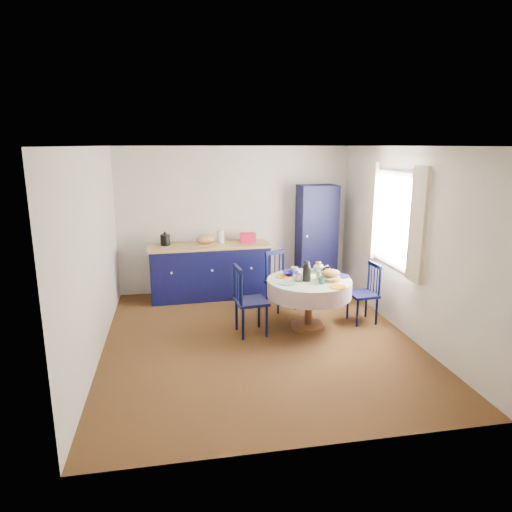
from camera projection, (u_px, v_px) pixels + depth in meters
The scene contains 17 objects.
floor at pixel (259, 340), 6.04m from camera, with size 4.50×4.50×0.00m, color black.
ceiling at pixel (259, 146), 5.45m from camera, with size 4.50×4.50×0.00m, color white.
wall_back at pixel (235, 220), 7.90m from camera, with size 4.00×0.02×2.50m, color silver.
wall_left at pixel (94, 255), 5.40m from camera, with size 0.02×4.50×2.50m, color silver.
wall_right at pixel (406, 242), 6.10m from camera, with size 0.02×4.50×2.50m, color silver.
window at pixel (394, 218), 6.31m from camera, with size 0.10×1.74×1.45m.
kitchen_counter at pixel (210, 270), 7.67m from camera, with size 2.05×0.72×1.15m.
pantry_cabinet at pixel (316, 238), 7.98m from camera, with size 0.65×0.48×1.85m.
dining_table at pixel (310, 288), 6.33m from camera, with size 1.19×1.17×0.98m.
chair_left at pixel (248, 300), 6.13m from camera, with size 0.45×0.47×0.96m.
chair_far at pixel (280, 280), 7.12m from camera, with size 0.52×0.51×0.91m.
chair_right at pixel (365, 292), 6.58m from camera, with size 0.40×0.41×0.87m.
mug_a at pixel (297, 277), 6.23m from camera, with size 0.12×0.12×0.10m, color silver.
mug_b at pixel (322, 280), 6.09m from camera, with size 0.10×0.10×0.10m, color #256367.
mug_c at pixel (326, 270), 6.59m from camera, with size 0.11×0.11×0.09m, color black.
mug_d at pixel (295, 270), 6.57m from camera, with size 0.11×0.11×0.10m, color silver.
cobalt_bowl at pixel (291, 274), 6.49m from camera, with size 0.22×0.22×0.05m, color #0A036F.
Camera 1 is at (-1.05, -5.51, 2.51)m, focal length 32.00 mm.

